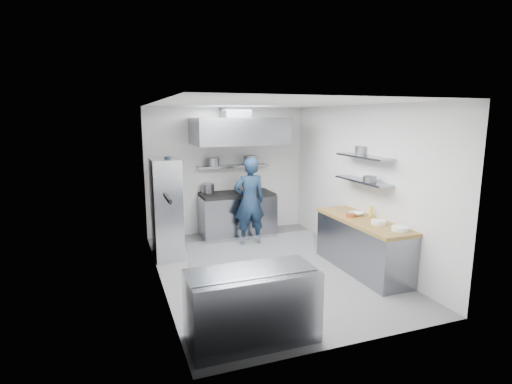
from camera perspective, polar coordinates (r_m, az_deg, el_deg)
name	(u,v)px	position (r m, az deg, el deg)	size (l,w,h in m)	color
floor	(268,269)	(7.03, 1.71, -10.92)	(5.00, 5.00, 0.00)	slate
ceiling	(269,103)	(6.54, 1.84, 12.52)	(5.00, 5.00, 0.00)	silver
wall_back	(227,171)	(8.99, -4.16, 3.04)	(3.60, 0.02, 2.80)	white
wall_front	(354,228)	(4.48, 13.77, -5.01)	(3.60, 0.02, 2.80)	white
wall_left	(158,197)	(6.22, -13.82, -0.65)	(5.00, 0.02, 2.80)	white
wall_right	(360,183)	(7.50, 14.66, 1.20)	(5.00, 0.02, 2.80)	white
gas_range	(237,216)	(8.82, -2.74, -3.38)	(1.60, 0.80, 0.90)	gray
cooktop	(237,194)	(8.71, -2.76, -0.31)	(1.57, 0.78, 0.06)	black
stock_pot_left	(208,188)	(8.75, -6.88, 0.53)	(0.28, 0.28, 0.20)	slate
stock_pot_mid	(243,186)	(8.80, -1.83, 0.80)	(0.31, 0.31, 0.24)	slate
over_range_shelf	(233,166)	(8.85, -3.26, 3.72)	(1.60, 0.30, 0.04)	gray
shelf_pot_a	(213,162)	(8.67, -6.19, 4.27)	(0.28, 0.28, 0.18)	slate
shelf_pot_b	(251,161)	(8.75, -0.78, 4.52)	(0.31, 0.31, 0.22)	slate
extractor_hood	(239,131)	(8.39, -2.49, 8.69)	(1.90, 1.15, 0.55)	gray
hood_duct	(235,113)	(8.60, -2.97, 11.27)	(0.55, 0.55, 0.24)	slate
red_firebox	(171,173)	(8.67, -12.03, 2.69)	(0.22, 0.10, 0.26)	red
chef	(249,201)	(8.15, -0.95, -1.32)	(0.65, 0.43, 1.79)	#13243A
wire_rack	(166,208)	(7.59, -12.73, -2.25)	(0.50, 0.90, 1.85)	silver
rack_bin_a	(168,218)	(7.38, -12.43, -3.60)	(0.15, 0.18, 0.16)	white
rack_bin_b	(164,187)	(7.66, -12.98, 0.72)	(0.13, 0.16, 0.14)	yellow
rack_jar	(168,162)	(7.32, -12.47, 4.24)	(0.12, 0.12, 0.18)	black
knife_strip	(167,198)	(5.31, -12.54, -0.84)	(0.04, 0.55, 0.05)	black
prep_counter_base	(362,247)	(7.07, 14.90, -7.57)	(0.62, 2.00, 0.84)	gray
prep_counter_top	(363,221)	(6.94, 15.08, -4.03)	(0.65, 2.04, 0.06)	olive
plate_stack_a	(400,229)	(6.42, 19.89, -4.94)	(0.25, 0.25, 0.06)	white
plate_stack_b	(379,222)	(6.70, 17.11, -4.13)	(0.24, 0.24, 0.06)	white
copper_pan	(350,215)	(7.04, 13.34, -3.25)	(0.15, 0.15, 0.06)	#D4643B
squeeze_bottle	(371,211)	(7.16, 16.09, -2.65)	(0.05, 0.05, 0.18)	yellow
mixing_bowl	(356,214)	(7.16, 14.12, -3.04)	(0.24, 0.24, 0.06)	white
wall_shelf_lower	(363,181)	(7.15, 15.00, 1.55)	(0.30, 1.30, 0.04)	gray
wall_shelf_upper	(364,157)	(7.10, 15.16, 4.90)	(0.30, 1.30, 0.04)	gray
shelf_pot_c	(370,179)	(6.92, 15.94, 1.80)	(0.22, 0.22, 0.10)	slate
shelf_pot_d	(363,150)	(7.40, 15.01, 5.83)	(0.27, 0.27, 0.14)	slate
display_case	(252,306)	(4.83, -0.60, -15.94)	(1.50, 0.70, 0.85)	gray
display_glass	(255,256)	(4.47, -0.10, -9.18)	(1.47, 0.02, 0.45)	silver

